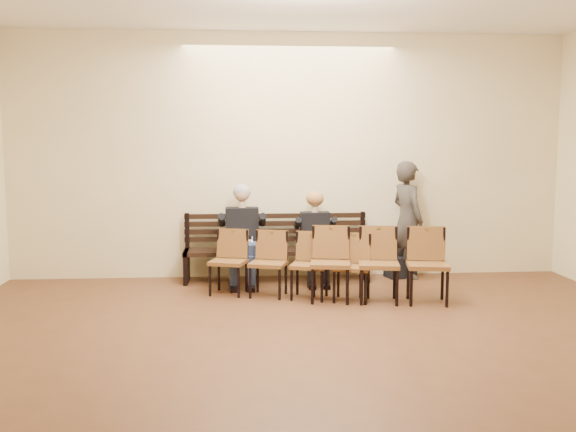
# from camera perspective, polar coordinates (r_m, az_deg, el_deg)

# --- Properties ---
(ground) EXTENTS (10.00, 10.00, 0.00)m
(ground) POSITION_cam_1_polar(r_m,az_deg,el_deg) (4.72, 5.02, -17.85)
(ground) COLOR brown
(ground) RESTS_ON ground
(room_walls) EXTENTS (8.02, 10.01, 3.51)m
(room_walls) POSITION_cam_1_polar(r_m,az_deg,el_deg) (5.11, 3.85, 13.15)
(room_walls) COLOR #FCEBB5
(room_walls) RESTS_ON ground
(bench) EXTENTS (2.60, 0.90, 0.45)m
(bench) POSITION_cam_1_polar(r_m,az_deg,el_deg) (9.07, -1.02, -4.38)
(bench) COLOR black
(bench) RESTS_ON ground
(seated_man) EXTENTS (0.56, 0.78, 1.36)m
(seated_man) POSITION_cam_1_polar(r_m,az_deg,el_deg) (8.86, -4.09, -1.68)
(seated_man) COLOR black
(seated_man) RESTS_ON ground
(seated_woman) EXTENTS (0.50, 0.69, 1.16)m
(seated_woman) POSITION_cam_1_polar(r_m,az_deg,el_deg) (8.94, 2.48, -2.25)
(seated_woman) COLOR black
(seated_woman) RESTS_ON ground
(laptop) EXTENTS (0.32, 0.26, 0.23)m
(laptop) POSITION_cam_1_polar(r_m,az_deg,el_deg) (8.73, -4.18, -2.56)
(laptop) COLOR silver
(laptop) RESTS_ON bench
(water_bottle) EXTENTS (0.08, 0.08, 0.24)m
(water_bottle) POSITION_cam_1_polar(r_m,az_deg,el_deg) (8.72, 3.61, -2.53)
(water_bottle) COLOR silver
(water_bottle) RESTS_ON bench
(bag) EXTENTS (0.46, 0.36, 0.30)m
(bag) POSITION_cam_1_polar(r_m,az_deg,el_deg) (9.45, 9.95, -4.49)
(bag) COLOR black
(bag) RESTS_ON ground
(passerby) EXTENTS (0.68, 0.82, 1.93)m
(passerby) POSITION_cam_1_polar(r_m,az_deg,el_deg) (9.36, 10.58, 0.45)
(passerby) COLOR #332F2A
(passerby) RESTS_ON ground
(chair_row_front) EXTENTS (2.07, 1.04, 0.83)m
(chair_row_front) POSITION_cam_1_polar(r_m,az_deg,el_deg) (8.08, 0.06, -4.35)
(chair_row_front) COLOR brown
(chair_row_front) RESTS_ON ground
(chair_row_back) EXTENTS (1.72, 0.77, 0.93)m
(chair_row_back) POSITION_cam_1_polar(r_m,az_deg,el_deg) (7.91, 8.06, -4.32)
(chair_row_back) COLOR brown
(chair_row_back) RESTS_ON ground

